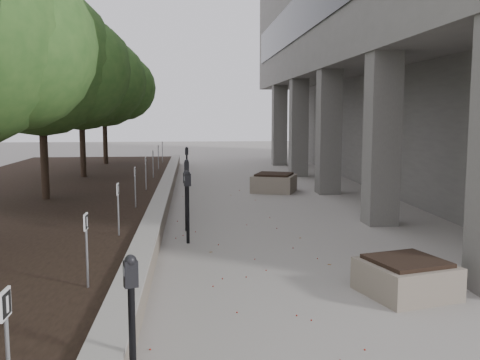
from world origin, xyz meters
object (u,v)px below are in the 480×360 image
crabapple_tree_3 (41,93)px  parking_meter_5 (187,166)px  crabapple_tree_4 (81,98)px  parking_meter_2 (188,207)px  planter_front (406,277)px  parking_meter_4 (187,187)px  parking_meter_1 (132,332)px  crabapple_tree_5 (104,101)px  planter_back (274,182)px  parking_meter_3 (186,201)px

crabapple_tree_3 → parking_meter_5: size_ratio=3.86×
crabapple_tree_4 → parking_meter_2: size_ratio=3.70×
crabapple_tree_4 → planter_front: bearing=-60.3°
parking_meter_4 → planter_front: size_ratio=1.27×
parking_meter_1 → parking_meter_2: size_ratio=0.95×
crabapple_tree_5 → planter_front: 18.55m
parking_meter_4 → parking_meter_2: bearing=-89.7°
parking_meter_5 → crabapple_tree_4: bearing=-175.3°
crabapple_tree_4 → parking_meter_5: crabapple_tree_4 is taller
planter_front → planter_back: size_ratio=0.86×
crabapple_tree_5 → planter_back: 9.59m
crabapple_tree_5 → parking_meter_2: (3.69, -13.55, -2.38)m
parking_meter_4 → parking_meter_5: (-0.05, 5.91, -0.02)m
crabapple_tree_4 → parking_meter_3: bearing=-63.7°
crabapple_tree_3 → parking_meter_4: (3.65, -0.49, -2.40)m
parking_meter_2 → parking_meter_4: 3.06m
crabapple_tree_3 → crabapple_tree_5: (0.00, 10.00, 0.00)m
crabapple_tree_3 → parking_meter_2: 5.65m
crabapple_tree_3 → parking_meter_3: bearing=-33.1°
parking_meter_4 → planter_back: parking_meter_4 is taller
parking_meter_5 → planter_front: bearing=-77.3°
crabapple_tree_5 → planter_back: crabapple_tree_5 is taller
crabapple_tree_5 → planter_back: bearing=-44.8°
parking_meter_2 → parking_meter_3: 1.18m
crabapple_tree_3 → crabapple_tree_5: size_ratio=1.00×
crabapple_tree_5 → parking_meter_5: bearing=-51.9°
crabapple_tree_4 → planter_front: 14.11m
parking_meter_3 → parking_meter_4: (-0.00, 1.89, 0.04)m
planter_back → crabapple_tree_4: bearing=167.4°
crabapple_tree_5 → parking_meter_2: bearing=-74.8°
parking_meter_1 → parking_meter_5: (0.35, 15.14, 0.01)m
crabapple_tree_5 → parking_meter_4: 11.37m
parking_meter_1 → crabapple_tree_5: bearing=80.9°
crabapple_tree_4 → crabapple_tree_5: bearing=90.0°
parking_meter_5 → parking_meter_4: bearing=-91.4°
crabapple_tree_4 → parking_meter_4: size_ratio=3.76×
parking_meter_2 → parking_meter_4: (-0.04, 3.06, -0.01)m
parking_meter_3 → parking_meter_5: (-0.06, 7.80, 0.02)m
crabapple_tree_3 → planter_front: crabapple_tree_3 is taller
parking_meter_2 → parking_meter_3: (-0.04, 1.17, -0.06)m
parking_meter_2 → parking_meter_3: size_ratio=1.08×
crabapple_tree_4 → parking_meter_2: (3.69, -8.55, -2.38)m
parking_meter_5 → planter_back: bearing=-34.7°
crabapple_tree_5 → planter_front: size_ratio=4.76×
crabapple_tree_3 → parking_meter_2: (3.69, -3.55, -2.38)m
crabapple_tree_3 → parking_meter_5: (3.60, 5.42, -2.42)m
parking_meter_3 → planter_back: size_ratio=1.02×
parking_meter_4 → planter_back: size_ratio=1.08×
crabapple_tree_3 → planter_front: bearing=-45.6°
parking_meter_1 → parking_meter_4: bearing=69.1°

